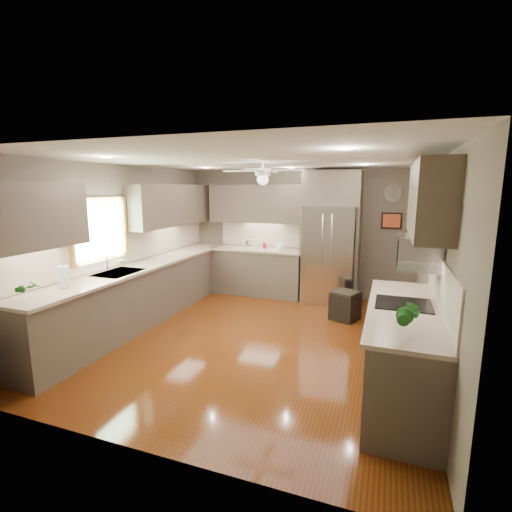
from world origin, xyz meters
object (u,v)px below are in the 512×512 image
Objects in this scene: refrigerator at (330,240)px; canister_d at (265,246)px; soap_bottle at (122,262)px; potted_plant_right at (409,315)px; stool at (345,305)px; canister_c at (255,244)px; canister_b at (248,244)px; potted_plant_left at (29,287)px; paper_towel at (64,277)px; microwave at (419,252)px; bowl at (280,248)px.

canister_d is at bearing 176.92° from refrigerator.
potted_plant_right is at bearing -18.14° from soap_bottle.
canister_d is 2.13m from stool.
refrigerator is at bearing -0.86° from canister_c.
canister_b is at bearing 127.41° from potted_plant_right.
canister_d is 0.04× the size of refrigerator.
canister_b is at bearing 76.99° from potted_plant_left.
canister_b is at bearing 176.74° from refrigerator.
paper_towel reaches higher than potted_plant_left.
canister_b is at bearing 176.14° from canister_d.
soap_bottle is 0.32× the size of microwave.
potted_plant_left is at bearing -111.87° from bowl.
potted_plant_right is at bearing -52.59° from canister_b.
canister_c is at bearing -21.07° from canister_b.
paper_towel reaches higher than soap_bottle.
canister_b is 3.80m from paper_towel.
potted_plant_right is at bearing -74.07° from stool.
refrigerator is at bearing -4.09° from bowl.
canister_b is 0.54× the size of potted_plant_left.
canister_d is 0.32m from bowl.
potted_plant_right is (3.99, -1.31, 0.08)m from soap_bottle.
soap_bottle is at bearing -154.94° from stool.
refrigerator is 4.45× the size of microwave.
canister_b is 0.21m from canister_c.
canister_b is 0.65× the size of bowl.
canister_c is 0.33× the size of microwave.
canister_b is 1.70m from refrigerator.
potted_plant_left is (-0.96, -4.16, 0.06)m from canister_b.
bowl is at bearing 65.20° from paper_towel.
refrigerator is at bearing 116.09° from microwave.
refrigerator is (1.69, -0.10, 0.18)m from canister_b.
canister_c is at bearing 179.14° from refrigerator.
refrigerator reaches higher than potted_plant_right.
canister_c is at bearing 74.25° from potted_plant_left.
canister_c is at bearing 62.14° from soap_bottle.
paper_towel is at bearing -105.03° from canister_b.
soap_bottle reaches higher than stool.
bowl is 4.01m from paper_towel.
potted_plant_right is at bearing -56.16° from canister_d.
stool is at bearing -34.65° from bowl.
potted_plant_right reaches higher than canister_c.
canister_c is 4.61m from potted_plant_right.
refrigerator reaches higher than potted_plant_left.
stool is at bearing 40.79° from paper_towel.
soap_bottle is 0.53× the size of potted_plant_right.
microwave is at bearing -44.01° from canister_c.
refrigerator reaches higher than canister_c.
potted_plant_right is 4.38m from bowl.
bowl is (1.66, 4.13, -0.11)m from potted_plant_left.
soap_bottle is 3.05m from bowl.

